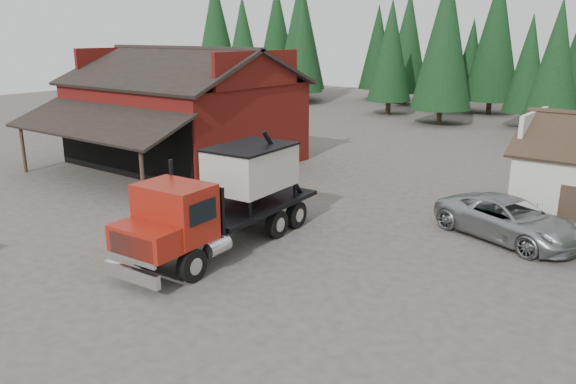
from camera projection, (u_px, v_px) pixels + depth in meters
The scene contains 8 objects.
ground at pixel (194, 242), 22.10m from camera, with size 120.00×120.00×0.00m, color #4B453B.
red_barn at pixel (185, 119), 35.33m from camera, with size 12.80×13.63×7.18m.
conifer_backdrop at pixel (511, 118), 54.33m from camera, with size 76.00×16.00×16.00m, color black, non-canonical shape.
near_pine_a at pixel (243, 49), 54.59m from camera, with size 4.40×4.40×11.40m.
near_pine_b at pixel (556, 63), 40.03m from camera, with size 3.96×3.96×10.40m.
near_pine_d at pixel (445, 39), 48.48m from camera, with size 5.28×5.28×13.40m.
feed_truck at pixel (226, 197), 21.17m from camera, with size 3.26×9.59×4.26m.
silver_car at pixel (509, 219), 22.22m from camera, with size 2.74×5.94×1.65m, color #9EA2A5.
Camera 1 is at (15.44, -14.29, 7.95)m, focal length 35.00 mm.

